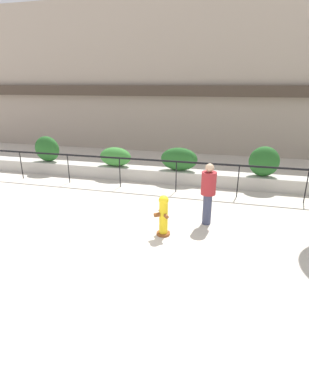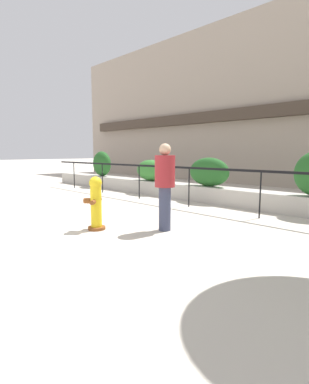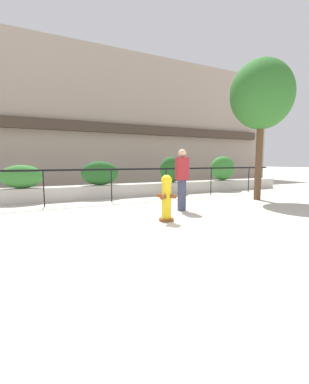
{
  "view_description": "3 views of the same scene",
  "coord_description": "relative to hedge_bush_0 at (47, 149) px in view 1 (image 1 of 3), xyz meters",
  "views": [
    {
      "loc": [
        1.83,
        -5.22,
        3.67
      ],
      "look_at": [
        -0.27,
        2.86,
        0.67
      ],
      "focal_mm": 28.0,
      "sensor_mm": 36.0,
      "label": 1
    },
    {
      "loc": [
        5.36,
        -1.77,
        1.56
      ],
      "look_at": [
        0.84,
        2.69,
        0.71
      ],
      "focal_mm": 28.0,
      "sensor_mm": 36.0,
      "label": 2
    },
    {
      "loc": [
        -2.57,
        -3.61,
        1.38
      ],
      "look_at": [
        0.15,
        1.87,
        0.66
      ],
      "focal_mm": 24.0,
      "sensor_mm": 36.0,
      "label": 3
    }
  ],
  "objects": [
    {
      "name": "ground_plane",
      "position": [
        5.89,
        -6.0,
        -1.05
      ],
      "size": [
        120.0,
        120.0,
        0.0
      ],
      "primitive_type": "plane",
      "color": "beige"
    },
    {
      "name": "fence_railing_segment",
      "position": [
        5.89,
        -1.1,
        -0.03
      ],
      "size": [
        15.0,
        0.05,
        1.15
      ],
      "color": "black",
      "rests_on": "ground"
    },
    {
      "name": "planter_wall_low",
      "position": [
        5.89,
        0.0,
        -0.8
      ],
      "size": [
        18.0,
        0.7,
        0.5
      ],
      "primitive_type": "cube",
      "color": "#B7B2A8",
      "rests_on": "ground"
    },
    {
      "name": "pedestrian",
      "position": [
        7.22,
        -3.5,
        -0.06
      ],
      "size": [
        0.56,
        0.56,
        1.73
      ],
      "color": "#383D56",
      "rests_on": "ground"
    },
    {
      "name": "hedge_bush_0",
      "position": [
        0.0,
        0.0,
        0.0
      ],
      "size": [
        1.13,
        0.56,
        1.1
      ],
      "primitive_type": "ellipsoid",
      "color": "#235B23",
      "rests_on": "planter_wall_low"
    },
    {
      "name": "fire_hydrant",
      "position": [
        6.2,
        -4.44,
        -0.5
      ],
      "size": [
        0.49,
        0.49,
        1.08
      ],
      "color": "brown",
      "rests_on": "ground"
    },
    {
      "name": "building_facade",
      "position": [
        5.89,
        5.98,
        2.94
      ],
      "size": [
        30.0,
        1.36,
        8.0
      ],
      "color": "gray",
      "rests_on": "ground"
    },
    {
      "name": "hedge_bush_2",
      "position": [
        5.79,
        0.0,
        -0.1
      ],
      "size": [
        1.43,
        0.57,
        0.9
      ],
      "primitive_type": "ellipsoid",
      "color": "#235B23",
      "rests_on": "planter_wall_low"
    },
    {
      "name": "hedge_bush_1",
      "position": [
        3.15,
        0.0,
        -0.16
      ],
      "size": [
        1.32,
        0.65,
        0.78
      ],
      "primitive_type": "ellipsoid",
      "color": "#387F33",
      "rests_on": "planter_wall_low"
    },
    {
      "name": "hedge_bush_3",
      "position": [
        8.91,
        0.0,
        0.0
      ],
      "size": [
        1.07,
        0.64,
        1.1
      ],
      "primitive_type": "ellipsoid",
      "color": "#235B23",
      "rests_on": "planter_wall_low"
    }
  ]
}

